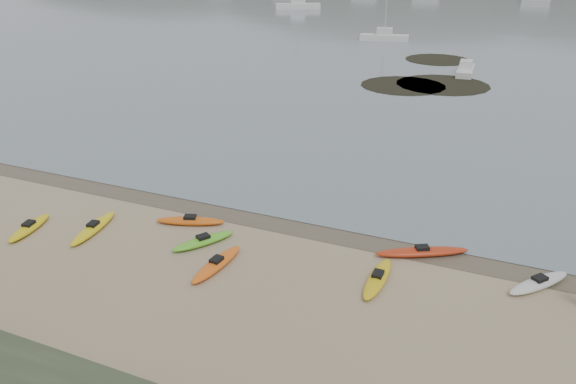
% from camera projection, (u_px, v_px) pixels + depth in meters
% --- Properties ---
extents(ground, '(600.00, 600.00, 0.00)m').
position_uv_depth(ground, '(288.00, 220.00, 27.37)').
color(ground, tan).
rests_on(ground, ground).
extents(wet_sand, '(60.00, 60.00, 0.00)m').
position_uv_depth(wet_sand, '(286.00, 223.00, 27.12)').
color(wet_sand, brown).
rests_on(wet_sand, ground).
extents(kayaks, '(23.95, 7.83, 0.34)m').
position_uv_depth(kayaks, '(255.00, 248.00, 24.54)').
color(kayaks, yellow).
rests_on(kayaks, ground).
extents(kelp_mats, '(11.75, 21.91, 0.04)m').
position_uv_depth(kelp_mats, '(429.00, 77.00, 56.28)').
color(kelp_mats, black).
rests_on(kelp_mats, water).
extents(moored_boats, '(92.84, 78.34, 1.26)m').
position_uv_depth(moored_boats, '(506.00, 21.00, 92.63)').
color(moored_boats, silver).
rests_on(moored_boats, ground).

